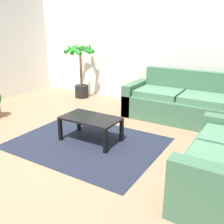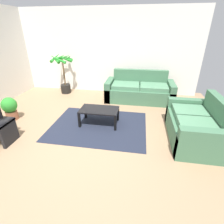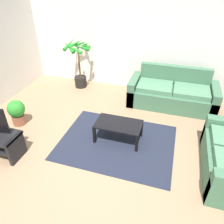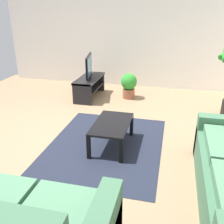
# 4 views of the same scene
# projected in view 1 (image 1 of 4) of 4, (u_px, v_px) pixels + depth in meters

# --- Properties ---
(ground_plane) EXTENTS (6.60, 6.60, 0.00)m
(ground_plane) POSITION_uv_depth(u_px,v_px,m) (54.00, 152.00, 3.67)
(ground_plane) COLOR #937556
(wall_back) EXTENTS (6.00, 0.06, 2.70)m
(wall_back) POSITION_uv_depth(u_px,v_px,m) (145.00, 43.00, 5.66)
(wall_back) COLOR silver
(wall_back) RESTS_ON ground
(couch_main) EXTENTS (2.07, 0.90, 0.90)m
(couch_main) POSITION_uv_depth(u_px,v_px,m) (181.00, 104.00, 4.87)
(couch_main) COLOR #3F6B4C
(couch_main) RESTS_ON ground
(coffee_table) EXTENTS (0.88, 0.51, 0.39)m
(coffee_table) POSITION_uv_depth(u_px,v_px,m) (91.00, 121.00, 3.93)
(coffee_table) COLOR black
(coffee_table) RESTS_ON ground
(area_rug) EXTENTS (2.20, 1.70, 0.01)m
(area_rug) POSITION_uv_depth(u_px,v_px,m) (87.00, 143.00, 3.95)
(area_rug) COLOR #1E2333
(area_rug) RESTS_ON ground
(potted_palm) EXTENTS (0.74, 0.74, 1.35)m
(potted_palm) POSITION_uv_depth(u_px,v_px,m) (80.00, 69.00, 6.21)
(potted_palm) COLOR black
(potted_palm) RESTS_ON ground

